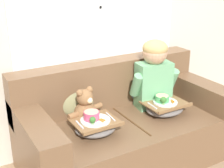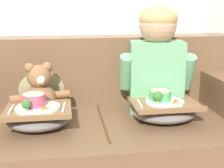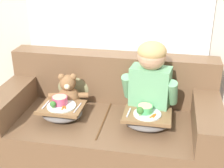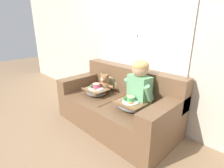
{
  "view_description": "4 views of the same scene",
  "coord_description": "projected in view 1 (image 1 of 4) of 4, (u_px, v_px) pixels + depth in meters",
  "views": [
    {
      "loc": [
        -1.37,
        -2.1,
        1.72
      ],
      "look_at": [
        -0.12,
        0.07,
        0.78
      ],
      "focal_mm": 50.0,
      "sensor_mm": 36.0,
      "label": 1
    },
    {
      "loc": [
        -0.2,
        -1.74,
        1.11
      ],
      "look_at": [
        0.08,
        0.12,
        0.62
      ],
      "focal_mm": 50.0,
      "sensor_mm": 36.0,
      "label": 2
    },
    {
      "loc": [
        0.49,
        -2.27,
        1.8
      ],
      "look_at": [
        0.05,
        0.03,
        0.75
      ],
      "focal_mm": 50.0,
      "sensor_mm": 36.0,
      "label": 3
    },
    {
      "loc": [
        1.71,
        -1.76,
        1.55
      ],
      "look_at": [
        -0.1,
        0.03,
        0.67
      ],
      "focal_mm": 28.0,
      "sensor_mm": 36.0,
      "label": 4
    }
  ],
  "objects": [
    {
      "name": "lap_tray_teddy",
      "position": [
        95.0,
        125.0,
        2.53
      ],
      "size": [
        0.36,
        0.32,
        0.19
      ],
      "color": "slate",
      "rests_on": "teddy_bear"
    },
    {
      "name": "child_figure",
      "position": [
        154.0,
        71.0,
        2.92
      ],
      "size": [
        0.48,
        0.26,
        0.66
      ],
      "color": "#66A370",
      "rests_on": "couch"
    },
    {
      "name": "teddy_bear",
      "position": [
        86.0,
        109.0,
        2.66
      ],
      "size": [
        0.36,
        0.26,
        0.33
      ],
      "color": "brown",
      "rests_on": "couch"
    },
    {
      "name": "wall_back_with_window",
      "position": [
        98.0,
        14.0,
        2.92
      ],
      "size": [
        8.0,
        0.08,
        2.6
      ],
      "color": "beige",
      "rests_on": "ground_plane"
    },
    {
      "name": "couch",
      "position": [
        123.0,
        127.0,
        2.88
      ],
      "size": [
        1.88,
        0.93,
        0.9
      ],
      "color": "brown",
      "rests_on": "ground_plane"
    },
    {
      "name": "lap_tray_child",
      "position": [
        165.0,
        107.0,
        2.87
      ],
      "size": [
        0.38,
        0.31,
        0.19
      ],
      "color": "slate",
      "rests_on": "child_figure"
    },
    {
      "name": "ground_plane",
      "position": [
        126.0,
        161.0,
        2.95
      ],
      "size": [
        14.0,
        14.0,
        0.0
      ],
      "primitive_type": "plane",
      "color": "#8E7051"
    },
    {
      "name": "throw_pillow_behind_child",
      "position": [
        143.0,
        84.0,
        3.12
      ],
      "size": [
        0.38,
        0.18,
        0.39
      ],
      "color": "slate",
      "rests_on": "couch"
    },
    {
      "name": "throw_pillow_behind_teddy",
      "position": [
        77.0,
        98.0,
        2.78
      ],
      "size": [
        0.35,
        0.17,
        0.37
      ],
      "color": "#898456",
      "rests_on": "couch"
    }
  ]
}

